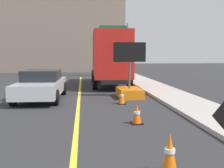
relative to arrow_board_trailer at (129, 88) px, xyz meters
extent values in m
cube|color=yellow|center=(-2.48, -6.11, -0.48)|extent=(0.14, 36.00, 0.01)
cube|color=orange|center=(0.00, 0.00, -0.26)|extent=(1.17, 1.84, 0.45)
cylinder|color=#4C4C4C|center=(0.00, 0.00, 0.62)|extent=(0.10, 0.10, 1.30)
cube|color=black|center=(0.00, 0.00, 1.74)|extent=(1.60, 0.14, 0.95)
sphere|color=yellow|center=(0.55, 0.07, 1.74)|extent=(0.09, 0.09, 0.09)
sphere|color=yellow|center=(0.25, 0.06, 1.74)|extent=(0.09, 0.09, 0.09)
sphere|color=yellow|center=(-0.05, 0.05, 1.74)|extent=(0.09, 0.09, 0.09)
sphere|color=yellow|center=(-0.35, 0.04, 1.74)|extent=(0.09, 0.09, 0.09)
sphere|color=yellow|center=(-0.52, 0.03, 1.92)|extent=(0.09, 0.09, 0.09)
sphere|color=yellow|center=(-0.52, 0.03, 1.56)|extent=(0.09, 0.09, 0.09)
cube|color=black|center=(-0.46, 5.31, 0.09)|extent=(1.70, 7.39, 0.25)
cube|color=silver|center=(-0.41, 7.95, 1.17)|extent=(2.26, 2.11, 1.90)
cube|color=red|center=(-0.49, 4.18, 1.63)|extent=(2.32, 5.05, 2.83)
cylinder|color=black|center=(-1.47, 7.83, -0.03)|extent=(0.30, 0.91, 0.90)
cylinder|color=black|center=(0.65, 7.79, -0.03)|extent=(0.30, 0.91, 0.90)
cylinder|color=black|center=(-1.57, 3.12, -0.03)|extent=(0.30, 0.91, 0.90)
cylinder|color=black|center=(0.55, 3.08, -0.03)|extent=(0.30, 0.91, 0.90)
cube|color=silver|center=(-4.23, -0.20, 0.10)|extent=(2.01, 4.57, 0.60)
cube|color=black|center=(-4.22, 0.03, 0.65)|extent=(1.70, 2.09, 0.50)
cylinder|color=black|center=(-3.41, -1.72, -0.15)|extent=(0.25, 0.67, 0.66)
cylinder|color=black|center=(-5.16, -1.65, -0.15)|extent=(0.25, 0.67, 0.66)
cylinder|color=black|center=(-3.29, 1.25, -0.15)|extent=(0.25, 0.67, 0.66)
cylinder|color=black|center=(-5.05, 1.32, -0.15)|extent=(0.25, 0.67, 0.66)
cylinder|color=gray|center=(1.97, 12.29, 2.02)|extent=(0.18, 0.18, 5.00)
cube|color=#0F6033|center=(0.58, 12.40, 3.67)|extent=(2.60, 0.25, 1.30)
cube|color=white|center=(0.58, 12.43, 3.67)|extent=(1.82, 0.14, 0.18)
cube|color=gray|center=(-5.26, 23.14, 3.86)|extent=(15.94, 9.14, 8.69)
cone|color=orange|center=(-0.75, -8.52, -0.09)|extent=(0.28, 0.28, 0.72)
cylinder|color=white|center=(-0.75, -8.52, -0.06)|extent=(0.19, 0.19, 0.08)
cube|color=black|center=(-0.64, -5.06, -0.47)|extent=(0.36, 0.36, 0.03)
cone|color=#EA5B0C|center=(-0.64, -5.06, -0.16)|extent=(0.28, 0.28, 0.58)
cylinder|color=white|center=(-0.64, -5.06, -0.13)|extent=(0.19, 0.19, 0.08)
cube|color=black|center=(-0.63, -1.73, -0.47)|extent=(0.36, 0.36, 0.03)
cone|color=orange|center=(-0.63, -1.73, -0.14)|extent=(0.28, 0.28, 0.62)
cylinder|color=white|center=(-0.63, -1.73, -0.11)|extent=(0.19, 0.19, 0.08)
camera|label=1|loc=(-2.26, -12.98, 1.64)|focal=43.07mm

